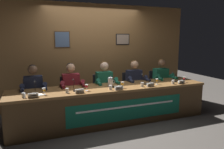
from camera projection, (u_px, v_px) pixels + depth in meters
ground_plane at (112, 120)px, 4.62m from camera, size 12.00×12.00×0.00m
wall_back_panelled at (93, 55)px, 5.62m from camera, size 5.32×0.14×2.60m
conference_table at (114, 98)px, 4.42m from camera, size 4.12×0.86×0.75m
chair_far_left at (34, 101)px, 4.56m from camera, size 0.44×0.45×0.89m
panelist_far_left at (34, 90)px, 4.33m from camera, size 0.51×0.48×1.22m
nameplate_far_left at (33, 95)px, 3.64m from camera, size 0.17×0.06×0.08m
juice_glass_far_left at (44, 90)px, 3.82m from camera, size 0.06×0.06×0.12m
water_cup_far_left at (24, 95)px, 3.64m from camera, size 0.06×0.06×0.08m
microphone_far_left at (35, 89)px, 3.92m from camera, size 0.06×0.17×0.22m
chair_left at (70, 97)px, 4.84m from camera, size 0.44×0.45×0.89m
panelist_left at (72, 87)px, 4.61m from camera, size 0.51×0.48×1.22m
nameplate_left at (80, 91)px, 3.93m from camera, size 0.16×0.06×0.08m
juice_glass_left at (87, 86)px, 4.10m from camera, size 0.06×0.06×0.12m
water_cup_left at (67, 91)px, 3.95m from camera, size 0.06×0.06×0.08m
microphone_left at (74, 87)px, 4.10m from camera, size 0.06×0.17×0.22m
chair_center at (103, 94)px, 5.11m from camera, size 0.44×0.45×0.89m
panelist_center at (105, 84)px, 4.88m from camera, size 0.51×0.48×1.22m
nameplate_center at (119, 88)px, 4.17m from camera, size 0.16×0.06×0.08m
juice_glass_center at (122, 84)px, 4.34m from camera, size 0.06×0.06×0.12m
water_cup_center at (110, 88)px, 4.20m from camera, size 0.06×0.06×0.08m
microphone_center at (112, 83)px, 4.44m from camera, size 0.06×0.17×0.22m
chair_right at (132, 91)px, 5.38m from camera, size 0.44×0.45×0.89m
panelist_right at (135, 82)px, 5.16m from camera, size 0.51×0.48×1.22m
nameplate_right at (151, 85)px, 4.46m from camera, size 0.16×0.06×0.08m
juice_glass_right at (157, 80)px, 4.67m from camera, size 0.06×0.06×0.12m
water_cup_right at (142, 85)px, 4.46m from camera, size 0.06×0.06×0.08m
microphone_right at (144, 81)px, 4.68m from camera, size 0.06×0.17×0.22m
chair_far_right at (158, 89)px, 5.66m from camera, size 0.44×0.45×0.89m
panelist_far_right at (162, 80)px, 5.43m from camera, size 0.51×0.48×1.22m
nameplate_far_right at (181, 82)px, 4.74m from camera, size 0.16×0.06×0.08m
juice_glass_far_right at (184, 78)px, 4.90m from camera, size 0.06×0.06×0.12m
water_cup_far_right at (173, 82)px, 4.72m from camera, size 0.06×0.06×0.08m
microphone_far_right at (175, 79)px, 4.95m from camera, size 0.06×0.17×0.22m
water_pitcher_central at (111, 82)px, 4.45m from camera, size 0.15×0.10×0.21m
document_stack_far_left at (36, 95)px, 3.78m from camera, size 0.22×0.16×0.01m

